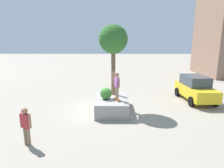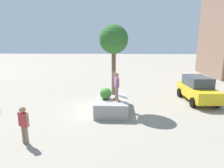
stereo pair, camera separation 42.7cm
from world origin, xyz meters
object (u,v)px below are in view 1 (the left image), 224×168
object	(u,v)px
planter_ledge	(112,104)
plaza_tree	(113,40)
passerby_with_bag	(26,124)
skateboarder	(117,84)
skateboard	(117,99)
taxi_cab	(195,88)

from	to	relation	value
planter_ledge	plaza_tree	world-z (taller)	plaza_tree
passerby_with_bag	plaza_tree	bearing A→B (deg)	143.37
plaza_tree	passerby_with_bag	bearing A→B (deg)	-36.63
skateboarder	planter_ledge	bearing A→B (deg)	-151.96
planter_ledge	skateboard	bearing A→B (deg)	28.04
plaza_tree	skateboarder	bearing A→B (deg)	9.91
skateboarder	skateboard	bearing A→B (deg)	-90.00
skateboarder	plaza_tree	bearing A→B (deg)	-170.09
skateboard	taxi_cab	size ratio (longest dim) A/B	0.19
planter_ledge	taxi_cab	distance (m)	6.77
skateboard	passerby_with_bag	xyz separation A→B (m)	(3.71, -3.98, 0.03)
taxi_cab	planter_ledge	bearing A→B (deg)	-70.19
skateboarder	passerby_with_bag	bearing A→B (deg)	-47.04
planter_ledge	skateboard	xyz separation A→B (m)	(0.59, 0.31, 0.50)
taxi_cab	skateboarder	bearing A→B (deg)	-64.55
planter_ledge	skateboard	distance (m)	0.83
skateboard	passerby_with_bag	bearing A→B (deg)	-47.04
planter_ledge	passerby_with_bag	xyz separation A→B (m)	(4.29, -3.67, 0.54)
taxi_cab	passerby_with_bag	bearing A→B (deg)	-56.70
skateboarder	taxi_cab	xyz separation A→B (m)	(-2.87, 6.03, -0.94)
plaza_tree	skateboard	size ratio (longest dim) A/B	5.71
skateboard	planter_ledge	bearing A→B (deg)	-151.96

